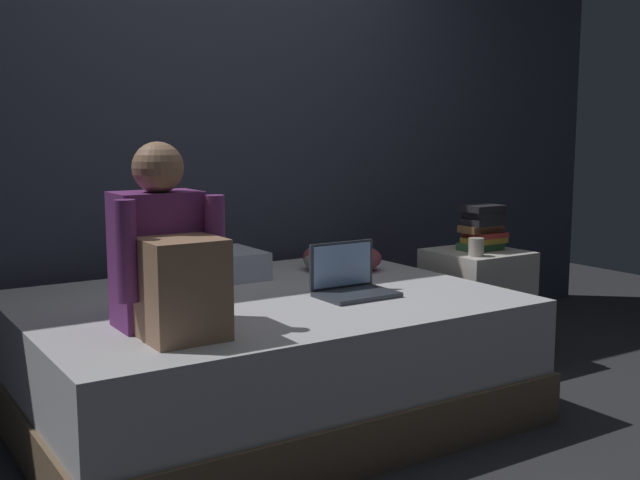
{
  "coord_description": "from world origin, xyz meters",
  "views": [
    {
      "loc": [
        -1.73,
        -2.52,
        1.22
      ],
      "look_at": [
        -0.04,
        0.1,
        0.77
      ],
      "focal_mm": 43.54,
      "sensor_mm": 36.0,
      "label": 1
    }
  ],
  "objects_px": {
    "nightstand": "(476,307)",
    "clothes_pile": "(338,258)",
    "person_sitting": "(167,260)",
    "bed": "(263,356)",
    "book_stack": "(483,228)",
    "pillow": "(201,267)",
    "laptop": "(351,282)",
    "mug": "(476,247)"
  },
  "relations": [
    {
      "from": "pillow",
      "to": "book_stack",
      "type": "distance_m",
      "value": 1.47
    },
    {
      "from": "person_sitting",
      "to": "bed",
      "type": "bearing_deg",
      "value": 30.3
    },
    {
      "from": "book_stack",
      "to": "mug",
      "type": "distance_m",
      "value": 0.21
    },
    {
      "from": "pillow",
      "to": "clothes_pile",
      "type": "xyz_separation_m",
      "value": [
        0.68,
        -0.12,
        -0.01
      ]
    },
    {
      "from": "laptop",
      "to": "person_sitting",
      "type": "bearing_deg",
      "value": -171.48
    },
    {
      "from": "bed",
      "to": "mug",
      "type": "height_order",
      "value": "mug"
    },
    {
      "from": "person_sitting",
      "to": "clothes_pile",
      "type": "relative_size",
      "value": 1.84
    },
    {
      "from": "nightstand",
      "to": "book_stack",
      "type": "height_order",
      "value": "book_stack"
    },
    {
      "from": "book_stack",
      "to": "bed",
      "type": "bearing_deg",
      "value": -177.6
    },
    {
      "from": "book_stack",
      "to": "laptop",
      "type": "bearing_deg",
      "value": -166.41
    },
    {
      "from": "clothes_pile",
      "to": "nightstand",
      "type": "bearing_deg",
      "value": -21.32
    },
    {
      "from": "nightstand",
      "to": "laptop",
      "type": "distance_m",
      "value": 1.04
    },
    {
      "from": "nightstand",
      "to": "book_stack",
      "type": "xyz_separation_m",
      "value": [
        0.03,
        -0.0,
        0.41
      ]
    },
    {
      "from": "laptop",
      "to": "bed",
      "type": "bearing_deg",
      "value": 150.02
    },
    {
      "from": "pillow",
      "to": "clothes_pile",
      "type": "distance_m",
      "value": 0.69
    },
    {
      "from": "bed",
      "to": "person_sitting",
      "type": "bearing_deg",
      "value": -149.7
    },
    {
      "from": "nightstand",
      "to": "laptop",
      "type": "bearing_deg",
      "value": -165.89
    },
    {
      "from": "bed",
      "to": "pillow",
      "type": "bearing_deg",
      "value": 99.65
    },
    {
      "from": "bed",
      "to": "book_stack",
      "type": "relative_size",
      "value": 8.46
    },
    {
      "from": "person_sitting",
      "to": "pillow",
      "type": "xyz_separation_m",
      "value": [
        0.47,
        0.77,
        -0.19
      ]
    },
    {
      "from": "bed",
      "to": "book_stack",
      "type": "bearing_deg",
      "value": 2.4
    },
    {
      "from": "person_sitting",
      "to": "mug",
      "type": "bearing_deg",
      "value": 8.47
    },
    {
      "from": "bed",
      "to": "clothes_pile",
      "type": "height_order",
      "value": "clothes_pile"
    },
    {
      "from": "nightstand",
      "to": "person_sitting",
      "type": "xyz_separation_m",
      "value": [
        -1.84,
        -0.38,
        0.47
      ]
    },
    {
      "from": "nightstand",
      "to": "person_sitting",
      "type": "distance_m",
      "value": 1.94
    },
    {
      "from": "laptop",
      "to": "clothes_pile",
      "type": "distance_m",
      "value": 0.59
    },
    {
      "from": "book_stack",
      "to": "clothes_pile",
      "type": "xyz_separation_m",
      "value": [
        -0.72,
        0.27,
        -0.13
      ]
    },
    {
      "from": "nightstand",
      "to": "mug",
      "type": "distance_m",
      "value": 0.38
    },
    {
      "from": "bed",
      "to": "clothes_pile",
      "type": "bearing_deg",
      "value": 28.38
    },
    {
      "from": "bed",
      "to": "nightstand",
      "type": "xyz_separation_m",
      "value": [
        1.3,
        0.06,
        0.04
      ]
    },
    {
      "from": "bed",
      "to": "clothes_pile",
      "type": "relative_size",
      "value": 5.61
    },
    {
      "from": "pillow",
      "to": "bed",
      "type": "bearing_deg",
      "value": -80.35
    },
    {
      "from": "nightstand",
      "to": "book_stack",
      "type": "relative_size",
      "value": 2.51
    },
    {
      "from": "nightstand",
      "to": "clothes_pile",
      "type": "distance_m",
      "value": 0.79
    },
    {
      "from": "person_sitting",
      "to": "mug",
      "type": "height_order",
      "value": "person_sitting"
    },
    {
      "from": "bed",
      "to": "laptop",
      "type": "relative_size",
      "value": 6.25
    },
    {
      "from": "mug",
      "to": "clothes_pile",
      "type": "bearing_deg",
      "value": 145.25
    },
    {
      "from": "nightstand",
      "to": "pillow",
      "type": "xyz_separation_m",
      "value": [
        -1.38,
        0.39,
        0.29
      ]
    },
    {
      "from": "pillow",
      "to": "mug",
      "type": "bearing_deg",
      "value": -22.33
    },
    {
      "from": "person_sitting",
      "to": "clothes_pile",
      "type": "distance_m",
      "value": 1.33
    },
    {
      "from": "nightstand",
      "to": "mug",
      "type": "relative_size",
      "value": 6.59
    },
    {
      "from": "bed",
      "to": "mug",
      "type": "distance_m",
      "value": 1.23
    }
  ]
}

